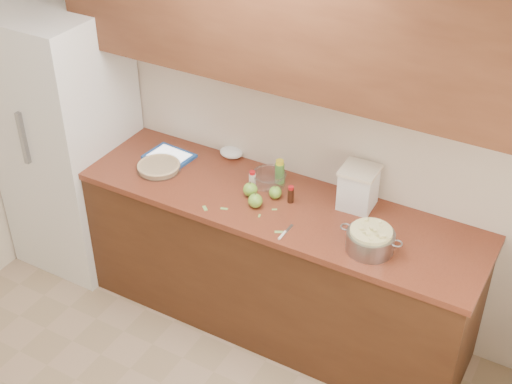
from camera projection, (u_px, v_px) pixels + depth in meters
The scene contains 22 objects.
room_shell at pixel (82, 301), 2.85m from camera, with size 3.60×3.60×3.60m.
counter_run at pixel (261, 258), 4.38m from camera, with size 2.64×0.68×0.92m.
upper_cabinets at pixel (278, 17), 3.65m from camera, with size 2.60×0.34×0.70m, color brown.
fridge at pixel (69, 141), 4.69m from camera, with size 0.70×0.70×1.80m, color white.
pie at pixel (159, 167), 4.35m from camera, with size 0.27×0.27×0.04m.
colander at pixel (370, 240), 3.69m from camera, with size 0.34×0.25×0.13m.
flour_canister at pixel (358, 187), 3.98m from camera, with size 0.21×0.21×0.25m.
tablet at pixel (169, 156), 4.47m from camera, with size 0.30×0.24×0.02m.
paring_knife at pixel (283, 234), 3.82m from camera, with size 0.02×0.16×0.01m.
lemon_bottle at pixel (280, 172), 4.21m from camera, with size 0.06×0.06×0.15m.
cinnamon_shaker at pixel (252, 179), 4.19m from camera, with size 0.04×0.04×0.10m.
vanilla_bottle at pixel (291, 195), 4.05m from camera, with size 0.04×0.04×0.10m.
mixing_bowl at pixel (269, 178), 4.21m from camera, with size 0.21×0.21×0.08m.
paper_towel at pixel (231, 152), 4.47m from camera, with size 0.15×0.12×0.06m, color white.
apple_left at pixel (250, 190), 4.11m from camera, with size 0.08×0.08×0.10m.
apple_center at pixel (275, 192), 4.09m from camera, with size 0.08×0.08×0.09m.
apple_front at pixel (255, 201), 4.02m from camera, with size 0.08×0.08×0.10m.
peel_a at pixel (279, 232), 3.84m from camera, with size 0.05×0.02×0.00m, color #83B156.
peel_b at pixel (205, 208), 4.02m from camera, with size 0.05×0.02×0.00m, color #83B156.
peel_c at pixel (275, 209), 4.01m from camera, with size 0.03×0.01×0.00m, color #83B156.
peel_d at pixel (259, 216), 3.96m from camera, with size 0.03×0.01×0.00m, color #83B156.
peel_e at pixel (224, 209), 4.02m from camera, with size 0.04×0.02×0.00m, color #83B156.
Camera 1 is at (1.65, -1.49, 3.27)m, focal length 50.00 mm.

